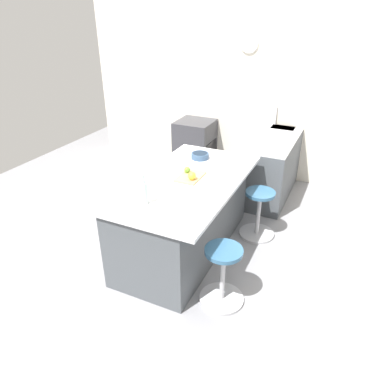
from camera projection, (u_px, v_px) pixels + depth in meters
ground_plane at (186, 253)px, 4.21m from camera, size 7.79×7.79×0.00m
interior_partition_left at (257, 86)px, 5.63m from camera, size 0.15×5.99×2.94m
sink_cabinet at (277, 158)px, 5.63m from camera, size 2.16×0.60×1.19m
oven_range at (195, 146)px, 6.17m from camera, size 0.60×0.61×0.88m
kitchen_island at (184, 214)px, 4.10m from camera, size 1.99×1.07×0.91m
stool_by_window at (258, 215)px, 4.42m from camera, size 0.44×0.44×0.62m
stool_middle at (223, 277)px, 3.41m from camera, size 0.44×0.44×0.62m
cutting_board at (190, 177)px, 3.92m from camera, size 0.36×0.24×0.02m
apple_green at (187, 170)px, 3.98m from camera, size 0.07×0.07×0.07m
apple_yellow at (192, 176)px, 3.82m from camera, size 0.09×0.09×0.09m
water_bottle at (144, 192)px, 3.35m from camera, size 0.06×0.06×0.31m
fruit_bowl at (200, 155)px, 4.40m from camera, size 0.22×0.22×0.07m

